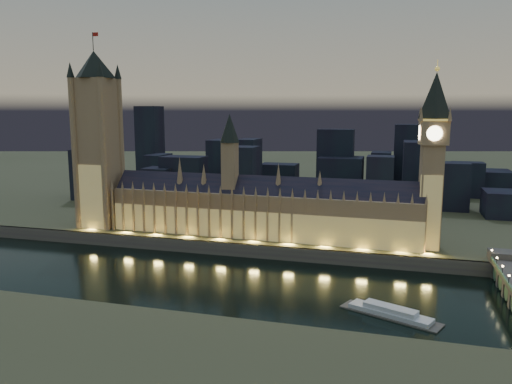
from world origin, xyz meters
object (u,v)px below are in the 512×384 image
(elizabeth_tower, at_px, (433,146))
(river_boat, at_px, (390,313))
(victoria_tower, at_px, (97,132))
(palace_of_westminster, at_px, (258,208))

(elizabeth_tower, distance_m, river_boat, 112.88)
(elizabeth_tower, bearing_deg, victoria_tower, 180.00)
(victoria_tower, bearing_deg, palace_of_westminster, -0.09)
(palace_of_westminster, distance_m, elizabeth_tower, 111.42)
(victoria_tower, height_order, elizabeth_tower, victoria_tower)
(palace_of_westminster, relative_size, victoria_tower, 1.53)
(palace_of_westminster, height_order, elizabeth_tower, elizabeth_tower)
(victoria_tower, xyz_separation_m, river_boat, (198.44, -89.00, -71.96))
(elizabeth_tower, bearing_deg, river_boat, -102.40)
(elizabeth_tower, bearing_deg, palace_of_westminster, -179.90)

